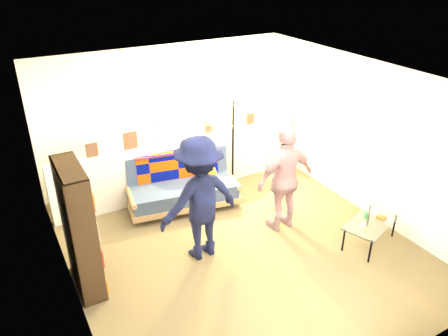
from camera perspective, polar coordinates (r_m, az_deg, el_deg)
name	(u,v)px	position (r m, az deg, el deg)	size (l,w,h in m)	color
ground	(237,244)	(6.39, 1.77, -9.86)	(5.00, 5.00, 0.00)	brown
room_shell	(221,125)	(5.94, -0.34, 5.63)	(4.60, 5.05, 2.45)	silver
half_wall_ledge	(184,164)	(7.50, -5.21, 0.46)	(4.45, 0.15, 1.00)	silver
ledge_decor	(170,131)	(7.13, -7.03, 4.88)	(2.97, 0.02, 0.45)	brown
futon_sofa	(183,185)	(7.16, -5.42, -2.24)	(1.88, 1.11, 0.76)	#A98252
bookshelf	(80,233)	(5.54, -18.33, -8.08)	(0.28, 0.83, 1.66)	black
coffee_table	(371,223)	(6.55, 18.68, -6.78)	(1.00, 0.76, 0.46)	black
floor_lamp	(232,123)	(7.42, 1.06, 5.88)	(0.38, 0.32, 1.65)	black
person_left	(200,199)	(5.75, -3.19, -4.03)	(1.13, 0.65, 1.75)	black
person_right	(285,179)	(6.41, 7.99, -1.42)	(0.95, 0.40, 1.62)	pink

